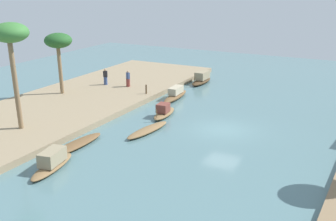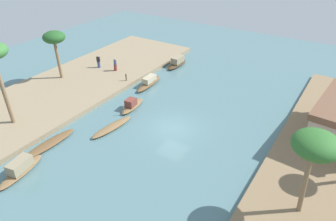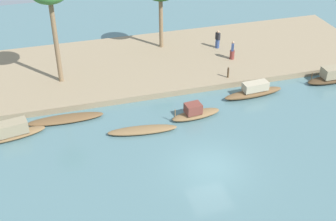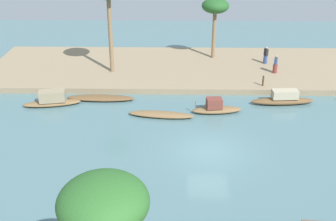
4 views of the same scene
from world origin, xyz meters
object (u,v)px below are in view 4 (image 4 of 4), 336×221
object	(u,v)px
person_on_near_bank	(266,56)
person_by_mooring	(275,66)
sampan_near_left_bank	(216,108)
palm_tree_right_short	(103,205)
palm_tree_left_near	(215,7)
sampan_midstream	(283,99)
sampan_with_red_awning	(52,100)
mooring_post	(263,81)
sampan_with_tall_canopy	(161,115)
sampan_upstream_small	(101,98)

from	to	relation	value
person_on_near_bank	person_by_mooring	bearing A→B (deg)	166.49
sampan_near_left_bank	palm_tree_right_short	world-z (taller)	palm_tree_right_short
person_by_mooring	palm_tree_left_near	xyz separation A→B (m)	(4.98, -4.06, 4.05)
sampan_midstream	person_on_near_bank	size ratio (longest dim) A/B	2.97
sampan_midstream	person_by_mooring	size ratio (longest dim) A/B	2.98
palm_tree_left_near	palm_tree_right_short	distance (m)	28.74
sampan_near_left_bank	person_on_near_bank	size ratio (longest dim) A/B	2.29
sampan_near_left_bank	person_on_near_bank	bearing A→B (deg)	-125.48
sampan_midstream	sampan_with_red_awning	world-z (taller)	sampan_with_red_awning
mooring_post	palm_tree_right_short	xyz separation A→B (m)	(9.02, 21.17, 4.56)
sampan_with_tall_canopy	sampan_midstream	size ratio (longest dim) A/B	0.99
sampan_with_tall_canopy	palm_tree_right_short	bearing A→B (deg)	92.65
sampan_near_left_bank	mooring_post	world-z (taller)	mooring_post
sampan_with_tall_canopy	palm_tree_left_near	world-z (taller)	palm_tree_left_near
sampan_midstream	sampan_upstream_small	distance (m)	13.72
sampan_upstream_small	sampan_near_left_bank	bearing A→B (deg)	168.02
sampan_upstream_small	mooring_post	world-z (taller)	mooring_post
sampan_upstream_small	palm_tree_left_near	xyz separation A→B (m)	(-9.22, -8.98, 4.97)
mooring_post	palm_tree_left_near	distance (m)	8.89
mooring_post	palm_tree_right_short	distance (m)	23.46
sampan_with_tall_canopy	sampan_midstream	distance (m)	9.28
sampan_with_tall_canopy	person_on_near_bank	xyz separation A→B (m)	(-9.12, -10.07, 0.96)
sampan_with_red_awning	mooring_post	bearing A→B (deg)	179.73
sampan_near_left_bank	palm_tree_left_near	size ratio (longest dim) A/B	0.66
sampan_near_left_bank	sampan_upstream_small	size ratio (longest dim) A/B	0.70
sampan_midstream	sampan_near_left_bank	bearing A→B (deg)	13.05
sampan_midstream	sampan_upstream_small	bearing A→B (deg)	-5.57
sampan_midstream	sampan_with_red_awning	bearing A→B (deg)	-1.81
palm_tree_right_short	mooring_post	bearing A→B (deg)	-113.08
sampan_with_tall_canopy	person_by_mooring	distance (m)	12.24
sampan_midstream	sampan_near_left_bank	distance (m)	5.33
person_on_near_bank	mooring_post	world-z (taller)	person_on_near_bank
person_by_mooring	palm_tree_right_short	xyz separation A→B (m)	(10.59, 24.12, 4.34)
sampan_midstream	palm_tree_right_short	bearing A→B (deg)	58.10
person_on_near_bank	palm_tree_left_near	bearing A→B (deg)	48.00
sampan_midstream	palm_tree_right_short	xyz separation A→B (m)	(10.09, 18.72, 5.02)
sampan_with_red_awning	mooring_post	size ratio (longest dim) A/B	5.15
sampan_with_tall_canopy	sampan_upstream_small	world-z (taller)	sampan_with_tall_canopy
person_by_mooring	palm_tree_left_near	bearing A→B (deg)	77.32
palm_tree_left_near	palm_tree_right_short	world-z (taller)	palm_tree_right_short
sampan_midstream	palm_tree_left_near	size ratio (longest dim) A/B	0.86
person_on_near_bank	palm_tree_left_near	xyz separation A→B (m)	(4.61, -1.66, 4.00)
sampan_near_left_bank	person_by_mooring	distance (m)	8.94
person_on_near_bank	palm_tree_right_short	distance (m)	28.74
sampan_with_red_awning	palm_tree_right_short	bearing A→B (deg)	100.36
sampan_midstream	mooring_post	size ratio (longest dim) A/B	5.63
sampan_midstream	person_by_mooring	world-z (taller)	person_by_mooring
sampan_with_tall_canopy	palm_tree_right_short	size ratio (longest dim) A/B	0.80
mooring_post	sampan_with_tall_canopy	bearing A→B (deg)	30.81
sampan_midstream	mooring_post	distance (m)	2.72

